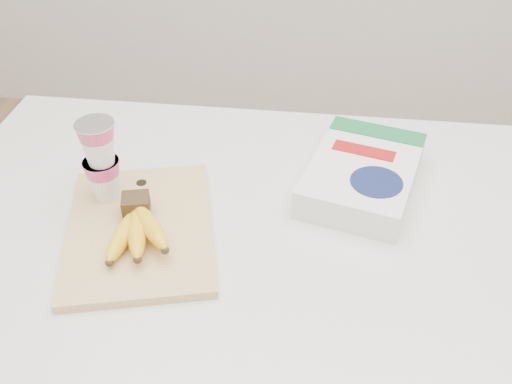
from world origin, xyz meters
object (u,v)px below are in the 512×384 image
table (257,380)px  yogurt_stack (100,159)px  cutting_board (140,229)px  bananas (137,227)px  cereal_box (363,174)px

table → yogurt_stack: bearing=173.2°
cutting_board → bananas: 0.04m
bananas → cereal_box: size_ratio=0.53×
cutting_board → yogurt_stack: bearing=123.8°
yogurt_stack → table: bearing=-6.8°
cutting_board → cereal_box: size_ratio=1.07×
yogurt_stack → cereal_box: yogurt_stack is taller
cutting_board → bananas: bearing=-91.4°
table → bananas: (-0.20, -0.07, 0.51)m
cutting_board → cereal_box: 0.43m
cutting_board → yogurt_stack: (-0.08, 0.07, 0.10)m
table → yogurt_stack: size_ratio=7.81×
bananas → table: bearing=18.9°
cutting_board → bananas: (0.01, -0.03, 0.03)m
table → cereal_box: 0.56m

